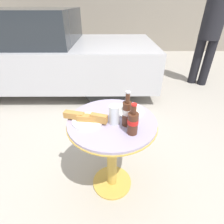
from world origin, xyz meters
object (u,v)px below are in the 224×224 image
Objects in this scene: cola_bottle_left at (127,112)px; drinking_glass at (114,115)px; lunch_plate_near at (87,119)px; parked_car at (29,53)px; bistro_table at (112,140)px; cola_bottle_right at (133,122)px; pedestrian at (211,30)px; lunch_plate_far at (129,110)px.

cola_bottle_left reaches higher than drinking_glass.
lunch_plate_near is 0.07× the size of parked_car.
bistro_table is 5.21× the size of drinking_glass.
cola_bottle_right is 0.68× the size of lunch_plate_near.
cola_bottle_left is at bearing 108.69° from cola_bottle_right.
bistro_table is at bearing -56.10° from parked_car.
parked_car is at bearing 123.90° from bistro_table.
cola_bottle_left reaches higher than bistro_table.
pedestrian is at bearing 56.73° from cola_bottle_right.
cola_bottle_left is 0.20m from lunch_plate_far.
cola_bottle_right reaches higher than lunch_plate_near.
bistro_table is 2.73m from parked_car.
pedestrian reaches higher than drinking_glass.
cola_bottle_left is at bearing -15.17° from drinking_glass.
cola_bottle_right is (0.13, -0.14, 0.27)m from bistro_table.
lunch_plate_near is at bearing 175.13° from drinking_glass.
cola_bottle_right is at bearing -47.94° from bistro_table.
parked_car is at bearing 124.44° from cola_bottle_right.
pedestrian is (1.65, 2.52, 0.21)m from cola_bottle_right.
parked_car is at bearing -178.07° from pedestrian.
cola_bottle_right is at bearing -55.56° from parked_car.
pedestrian reaches higher than lunch_plate_near.
cola_bottle_left is 1.17× the size of cola_bottle_right.
parked_car is (-1.34, 2.27, -0.10)m from lunch_plate_near.
parked_car is (-1.62, 2.31, -0.17)m from cola_bottle_left.
cola_bottle_right is 0.05× the size of parked_car.
bistro_table is at bearing 4.36° from lunch_plate_near.
drinking_glass reaches higher than lunch_plate_far.
parked_car is at bearing 120.48° from lunch_plate_near.
parked_car is at bearing 124.97° from cola_bottle_left.
parked_car is (-1.52, 2.26, 0.11)m from bistro_table.
lunch_plate_far is at bearing 23.37° from lunch_plate_near.
bistro_table is 0.31m from cola_bottle_left.
cola_bottle_left is 0.29m from lunch_plate_near.
lunch_plate_far is (0.01, 0.27, -0.07)m from cola_bottle_right.
drinking_glass is at bearing -63.41° from bistro_table.
lunch_plate_far is at bearing -126.17° from pedestrian.
cola_bottle_left is at bearing -8.03° from lunch_plate_near.
lunch_plate_near is at bearing 157.21° from cola_bottle_right.
pedestrian is (1.76, 2.40, 0.23)m from drinking_glass.
cola_bottle_right reaches higher than lunch_plate_far.
lunch_plate_far is (0.04, 0.18, -0.09)m from cola_bottle_left.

